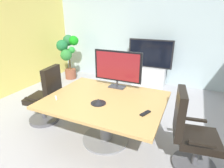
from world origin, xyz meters
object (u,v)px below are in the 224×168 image
object	(u,v)px
conference_table	(105,109)
office_chair_right	(190,138)
tv_monitor	(118,67)
wall_display_unit	(149,71)
remote_control	(145,113)
conference_phone	(98,101)
office_chair_left	(46,100)
potted_plant	(68,52)

from	to	relation	value
conference_table	office_chair_right	size ratio (longest dim) A/B	1.61
tv_monitor	wall_display_unit	distance (m)	2.28
conference_table	remote_control	world-z (taller)	remote_control
office_chair_right	tv_monitor	bearing A→B (deg)	57.31
conference_table	wall_display_unit	world-z (taller)	wall_display_unit
office_chair_right	conference_table	bearing A→B (deg)	79.02
office_chair_right	remote_control	distance (m)	0.66
tv_monitor	conference_phone	bearing A→B (deg)	-90.29
conference_phone	remote_control	distance (m)	0.69
tv_monitor	conference_phone	distance (m)	0.77
tv_monitor	remote_control	world-z (taller)	tv_monitor
office_chair_left	remote_control	size ratio (longest dim) A/B	6.41
conference_table	wall_display_unit	distance (m)	2.69
conference_phone	tv_monitor	bearing A→B (deg)	89.71
office_chair_right	wall_display_unit	size ratio (longest dim) A/B	0.83
tv_monitor	potted_plant	size ratio (longest dim) A/B	0.63
office_chair_left	tv_monitor	bearing A→B (deg)	102.62
office_chair_right	remote_control	world-z (taller)	office_chair_right
office_chair_left	conference_phone	bearing A→B (deg)	71.40
office_chair_left	tv_monitor	size ratio (longest dim) A/B	1.30
tv_monitor	office_chair_left	bearing A→B (deg)	-158.80
conference_table	office_chair_left	world-z (taller)	office_chair_left
conference_table	conference_phone	world-z (taller)	conference_phone
office_chair_left	tv_monitor	world-z (taller)	tv_monitor
conference_table	wall_display_unit	size ratio (longest dim) A/B	1.34
conference_phone	remote_control	xyz separation A→B (m)	(0.69, -0.01, -0.02)
office_chair_right	tv_monitor	size ratio (longest dim) A/B	1.30
remote_control	tv_monitor	bearing A→B (deg)	157.64
wall_display_unit	remote_control	world-z (taller)	wall_display_unit
wall_display_unit	potted_plant	bearing A→B (deg)	-169.72
potted_plant	office_chair_right	bearing A→B (deg)	-32.39
conference_phone	remote_control	size ratio (longest dim) A/B	1.29
conference_phone	wall_display_unit	bearing A→B (deg)	88.73
office_chair_right	conference_phone	size ratio (longest dim) A/B	4.95
conference_table	potted_plant	world-z (taller)	potted_plant
office_chair_right	tv_monitor	world-z (taller)	tv_monitor
conference_table	potted_plant	bearing A→B (deg)	136.72
office_chair_right	tv_monitor	distance (m)	1.52
office_chair_left	office_chair_right	bearing A→B (deg)	79.32
tv_monitor	office_chair_right	bearing A→B (deg)	-24.23
conference_table	conference_phone	size ratio (longest dim) A/B	7.96
tv_monitor	remote_control	xyz separation A→B (m)	(0.68, -0.70, -0.35)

